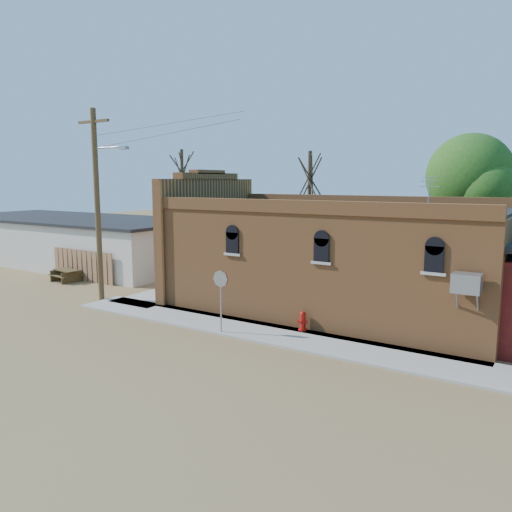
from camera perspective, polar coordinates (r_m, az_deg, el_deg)
The scene contains 14 objects.
ground at distance 18.99m, azimuth -3.60°, elevation -8.94°, with size 120.00×120.00×0.00m, color brown.
sidewalk_south at distance 18.90m, azimuth 1.75°, elevation -8.88°, with size 19.00×2.20×0.08m, color #9E9991.
sidewalk_west at distance 27.31m, azimuth -6.90°, elevation -3.45°, with size 2.60×10.00×0.08m, color #9E9991.
brick_bar at distance 22.31m, azimuth 8.14°, elevation -0.19°, with size 16.40×7.97×6.30m.
storage_building at distance 37.55m, azimuth -20.14°, elevation 1.79°, with size 20.40×8.40×3.17m.
wood_fence at distance 30.23m, azimuth -19.20°, elevation -1.04°, with size 5.20×0.10×1.80m, color #905B41, non-canonical shape.
utility_pole at distance 24.61m, azimuth -17.62°, elevation 6.01°, with size 3.12×0.26×9.00m.
tree_bare_near at distance 30.82m, azimuth 6.16°, elevation 9.02°, with size 2.80×2.80×7.65m.
tree_bare_far at distance 37.79m, azimuth -8.46°, elevation 9.50°, with size 2.80×2.80×8.16m.
tree_leafy at distance 28.50m, azimuth 23.24°, elevation 8.36°, with size 4.40×4.40×8.15m.
fire_hydrant at distance 19.15m, azimuth 5.35°, elevation -7.41°, with size 0.44×0.44×0.75m.
stop_sign at distance 18.60m, azimuth -4.05°, elevation -3.29°, with size 0.64×0.09×2.36m.
trash_barrel at distance 23.80m, azimuth -10.85°, elevation -4.35°, with size 0.47×0.47×0.73m, color navy.
picnic_table at distance 30.50m, azimuth -20.87°, elevation -1.89°, with size 1.81×1.44×0.69m.
Camera 1 is at (10.69, -14.61, 5.73)m, focal length 35.00 mm.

